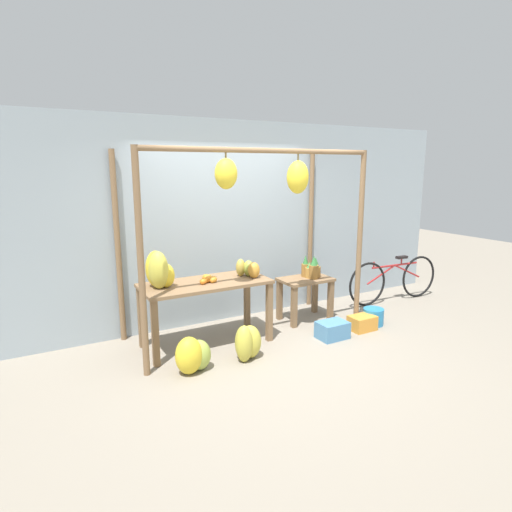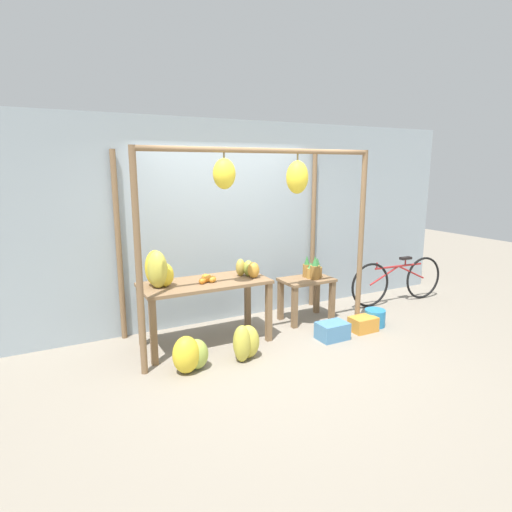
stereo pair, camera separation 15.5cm
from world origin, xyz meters
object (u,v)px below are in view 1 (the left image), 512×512
at_px(orange_pile, 208,279).
at_px(pineapple_cluster, 312,269).
at_px(fruit_crate_white, 332,330).
at_px(fruit_crate_purple, 362,323).
at_px(banana_pile_on_table, 159,270).
at_px(parked_bicycle, 394,279).
at_px(blue_bucket, 373,317).
at_px(banana_pile_ground_left, 193,355).
at_px(banana_pile_ground_right, 246,342).
at_px(papaya_pile, 248,269).

xyz_separation_m(orange_pile, pineapple_cluster, (1.66, 0.13, -0.10)).
xyz_separation_m(fruit_crate_white, fruit_crate_purple, (0.54, 0.03, -0.01)).
distance_m(banana_pile_on_table, parked_bicycle, 3.96).
relative_size(pineapple_cluster, fruit_crate_white, 0.87).
height_order(pineapple_cluster, fruit_crate_purple, pineapple_cluster).
xyz_separation_m(banana_pile_on_table, parked_bicycle, (3.91, 0.06, -0.63)).
bearing_deg(blue_bucket, banana_pile_on_table, 168.68).
height_order(banana_pile_on_table, banana_pile_ground_left, banana_pile_on_table).
height_order(pineapple_cluster, banana_pile_ground_left, pineapple_cluster).
relative_size(banana_pile_on_table, fruit_crate_white, 1.14).
relative_size(pineapple_cluster, banana_pile_ground_right, 0.77).
height_order(blue_bucket, fruit_crate_purple, blue_bucket).
relative_size(pineapple_cluster, blue_bucket, 1.17).
bearing_deg(pineapple_cluster, fruit_crate_white, -104.93).
xyz_separation_m(pineapple_cluster, fruit_crate_purple, (0.34, -0.70, -0.64)).
distance_m(parked_bicycle, papaya_pile, 2.83).
bearing_deg(blue_bucket, pineapple_cluster, 134.37).
height_order(banana_pile_on_table, orange_pile, banana_pile_on_table).
xyz_separation_m(banana_pile_on_table, fruit_crate_white, (2.04, -0.67, -0.89)).
xyz_separation_m(banana_pile_on_table, pineapple_cluster, (2.23, 0.06, -0.26)).
distance_m(orange_pile, fruit_crate_purple, 2.21).
height_order(orange_pile, banana_pile_ground_right, orange_pile).
distance_m(pineapple_cluster, blue_bucket, 1.08).
height_order(parked_bicycle, fruit_crate_purple, parked_bicycle).
xyz_separation_m(banana_pile_ground_right, parked_bicycle, (3.12, 0.73, 0.17)).
bearing_deg(banana_pile_on_table, fruit_crate_purple, -14.04).
bearing_deg(pineapple_cluster, banana_pile_on_table, -178.50).
relative_size(banana_pile_ground_left, fruit_crate_purple, 1.29).
relative_size(banana_pile_on_table, papaya_pile, 1.20).
distance_m(pineapple_cluster, parked_bicycle, 1.71).
bearing_deg(orange_pile, fruit_crate_purple, -15.84).
height_order(banana_pile_ground_right, fruit_crate_purple, banana_pile_ground_right).
bearing_deg(fruit_crate_white, papaya_pile, 146.32).
height_order(banana_pile_on_table, blue_bucket, banana_pile_on_table).
bearing_deg(pineapple_cluster, papaya_pile, -173.71).
bearing_deg(fruit_crate_purple, papaya_pile, 158.11).
bearing_deg(parked_bicycle, orange_pile, -177.59).
relative_size(fruit_crate_white, fruit_crate_purple, 1.11).
bearing_deg(pineapple_cluster, banana_pile_ground_right, -153.33).
relative_size(banana_pile_on_table, banana_pile_ground_left, 0.98).
bearing_deg(orange_pile, parked_bicycle, 2.41).
bearing_deg(pineapple_cluster, orange_pile, -175.35).
xyz_separation_m(pineapple_cluster, blue_bucket, (0.62, -0.63, -0.62)).
bearing_deg(banana_pile_ground_right, parked_bicycle, 13.23).
bearing_deg(fruit_crate_white, banana_pile_ground_left, 179.99).
distance_m(fruit_crate_white, parked_bicycle, 2.02).
relative_size(banana_pile_ground_left, parked_bicycle, 0.25).
bearing_deg(orange_pile, fruit_crate_white, -22.04).
height_order(banana_pile_ground_right, papaya_pile, papaya_pile).
bearing_deg(banana_pile_on_table, blue_bucket, -11.32).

